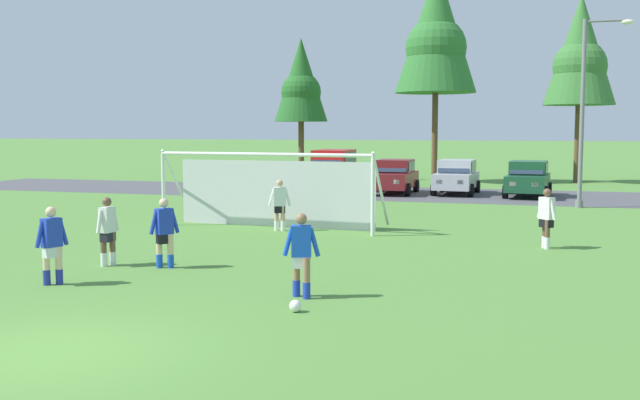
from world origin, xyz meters
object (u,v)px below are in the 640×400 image
(player_defender_far, at_px, (108,231))
(soccer_ball, at_px, (295,306))
(player_striker_near, at_px, (52,246))
(soccer_goal, at_px, (272,189))
(player_trailing_back, at_px, (280,205))
(player_winger_right, at_px, (546,218))
(street_lamp, at_px, (587,111))
(parked_car_slot_center_left, at_px, (456,177))
(parked_car_slot_left, at_px, (395,176))
(player_midfield_center, at_px, (301,255))
(parked_car_slot_far_left, at_px, (334,170))
(parked_car_slot_center, at_px, (528,179))
(player_winger_left, at_px, (164,233))

(player_defender_far, bearing_deg, soccer_ball, -27.27)
(player_striker_near, distance_m, player_defender_far, 2.23)
(soccer_goal, distance_m, player_trailing_back, 1.01)
(player_winger_right, bearing_deg, street_lamp, 82.61)
(player_striker_near, relative_size, parked_car_slot_center_left, 0.39)
(player_defender_far, relative_size, parked_car_slot_left, 0.39)
(soccer_ball, bearing_deg, player_defender_far, 152.73)
(player_midfield_center, xyz_separation_m, player_winger_right, (4.50, 7.57, 0.00))
(parked_car_slot_center_left, bearing_deg, player_defender_far, -104.23)
(parked_car_slot_center_left, bearing_deg, parked_car_slot_far_left, 177.19)
(parked_car_slot_left, distance_m, parked_car_slot_center, 6.50)
(parked_car_slot_center, bearing_deg, player_winger_left, -109.58)
(player_striker_near, relative_size, player_winger_right, 1.00)
(player_striker_near, bearing_deg, street_lamp, 59.74)
(player_striker_near, height_order, player_midfield_center, same)
(street_lamp, bearing_deg, parked_car_slot_center_left, 139.15)
(player_midfield_center, distance_m, player_winger_left, 4.49)
(street_lamp, bearing_deg, parked_car_slot_left, 153.43)
(parked_car_slot_far_left, height_order, street_lamp, street_lamp)
(player_striker_near, xyz_separation_m, street_lamp, (11.32, 19.40, 3.16))
(soccer_ball, height_order, parked_car_slot_far_left, parked_car_slot_far_left)
(player_striker_near, xyz_separation_m, parked_car_slot_far_left, (-1.00, 24.74, 0.29))
(player_winger_right, bearing_deg, player_midfield_center, -120.71)
(parked_car_slot_center_left, bearing_deg, player_winger_right, -75.26)
(player_striker_near, bearing_deg, parked_car_slot_far_left, 92.31)
(player_winger_left, height_order, parked_car_slot_center_left, parked_car_slot_center_left)
(player_midfield_center, height_order, player_defender_far, same)
(street_lamp, bearing_deg, soccer_goal, -136.78)
(soccer_ball, xyz_separation_m, player_trailing_back, (-3.91, 9.85, 0.71))
(parked_car_slot_far_left, bearing_deg, player_trailing_back, -80.24)
(player_midfield_center, relative_size, player_trailing_back, 1.00)
(player_winger_left, relative_size, parked_car_slot_center, 0.38)
(player_defender_far, bearing_deg, player_winger_right, 29.95)
(parked_car_slot_left, bearing_deg, player_midfield_center, -83.06)
(parked_car_slot_left, bearing_deg, soccer_ball, -82.77)
(player_striker_near, relative_size, parked_car_slot_center, 0.38)
(parked_car_slot_far_left, xyz_separation_m, parked_car_slot_center_left, (6.50, -0.32, -0.24))
(player_winger_left, relative_size, parked_car_slot_far_left, 0.35)
(street_lamp, bearing_deg, player_winger_left, -120.46)
(player_midfield_center, bearing_deg, soccer_ball, -76.94)
(player_striker_near, relative_size, player_winger_left, 1.00)
(player_midfield_center, distance_m, parked_car_slot_left, 23.59)
(player_midfield_center, bearing_deg, parked_car_slot_far_left, 104.59)
(parked_car_slot_far_left, bearing_deg, parked_car_slot_center_left, -2.81)
(soccer_ball, bearing_deg, player_midfield_center, 103.06)
(soccer_goal, distance_m, parked_car_slot_left, 14.02)
(player_defender_far, height_order, parked_car_slot_center, parked_car_slot_center)
(player_winger_left, distance_m, player_trailing_back, 6.77)
(player_striker_near, distance_m, parked_car_slot_left, 23.94)
(player_winger_left, relative_size, parked_car_slot_left, 0.39)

